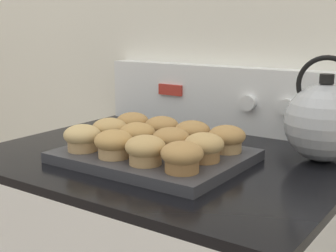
{
  "coord_description": "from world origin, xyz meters",
  "views": [
    {
      "loc": [
        0.58,
        -0.5,
        1.2
      ],
      "look_at": [
        0.03,
        0.28,
        0.99
      ],
      "focal_mm": 50.0,
      "sensor_mm": 36.0,
      "label": 1
    }
  ],
  "objects_px": {
    "muffin_r0_c1": "(114,144)",
    "muffin_r1_c3": "(204,147)",
    "muffin_r0_c0": "(82,137)",
    "muffin_r0_c2": "(145,150)",
    "muffin_pan": "(154,156)",
    "muffin_r1_c2": "(171,141)",
    "muffin_r1_c1": "(137,135)",
    "muffin_r2_c1": "(162,128)",
    "muffin_r2_c3": "(227,138)",
    "tea_kettle": "(324,121)",
    "muffin_r0_c3": "(182,157)",
    "muffin_r2_c2": "(192,133)",
    "muffin_r2_c0": "(132,124)",
    "muffin_r1_c0": "(110,130)"
  },
  "relations": [
    {
      "from": "muffin_r1_c2",
      "to": "muffin_r1_c1",
      "type": "bearing_deg",
      "value": -178.93
    },
    {
      "from": "muffin_r1_c3",
      "to": "muffin_r2_c3",
      "type": "height_order",
      "value": "same"
    },
    {
      "from": "muffin_r0_c3",
      "to": "muffin_r1_c0",
      "type": "relative_size",
      "value": 1.0
    },
    {
      "from": "muffin_r0_c2",
      "to": "muffin_r1_c2",
      "type": "height_order",
      "value": "same"
    },
    {
      "from": "muffin_r1_c3",
      "to": "muffin_r0_c0",
      "type": "bearing_deg",
      "value": -162.22
    },
    {
      "from": "muffin_pan",
      "to": "muffin_r0_c0",
      "type": "height_order",
      "value": "muffin_r0_c0"
    },
    {
      "from": "muffin_r2_c1",
      "to": "muffin_r2_c3",
      "type": "distance_m",
      "value": 0.17
    },
    {
      "from": "muffin_r2_c3",
      "to": "tea_kettle",
      "type": "relative_size",
      "value": 0.35
    },
    {
      "from": "muffin_r0_c0",
      "to": "muffin_r2_c2",
      "type": "bearing_deg",
      "value": 44.44
    },
    {
      "from": "muffin_r2_c0",
      "to": "muffin_r2_c2",
      "type": "distance_m",
      "value": 0.17
    },
    {
      "from": "muffin_r1_c1",
      "to": "muffin_r1_c3",
      "type": "xyz_separation_m",
      "value": [
        0.17,
        -0.0,
        0.0
      ]
    },
    {
      "from": "muffin_r2_c1",
      "to": "muffin_r2_c2",
      "type": "xyz_separation_m",
      "value": [
        0.08,
        -0.0,
        0.0
      ]
    },
    {
      "from": "muffin_r1_c3",
      "to": "tea_kettle",
      "type": "xyz_separation_m",
      "value": [
        0.17,
        0.21,
        0.04
      ]
    },
    {
      "from": "muffin_r1_c0",
      "to": "muffin_r1_c3",
      "type": "distance_m",
      "value": 0.25
    },
    {
      "from": "muffin_r0_c0",
      "to": "muffin_r2_c2",
      "type": "xyz_separation_m",
      "value": [
        0.17,
        0.17,
        0.0
      ]
    },
    {
      "from": "muffin_pan",
      "to": "muffin_r1_c1",
      "type": "distance_m",
      "value": 0.06
    },
    {
      "from": "muffin_pan",
      "to": "muffin_r0_c3",
      "type": "relative_size",
      "value": 4.77
    },
    {
      "from": "muffin_r0_c1",
      "to": "muffin_r1_c3",
      "type": "relative_size",
      "value": 1.0
    },
    {
      "from": "muffin_r0_c3",
      "to": "muffin_r2_c0",
      "type": "xyz_separation_m",
      "value": [
        -0.25,
        0.17,
        0.0
      ]
    },
    {
      "from": "muffin_r2_c3",
      "to": "muffin_r1_c2",
      "type": "bearing_deg",
      "value": -135.06
    },
    {
      "from": "muffin_pan",
      "to": "muffin_r1_c0",
      "type": "distance_m",
      "value": 0.13
    },
    {
      "from": "muffin_r0_c3",
      "to": "tea_kettle",
      "type": "xyz_separation_m",
      "value": [
        0.17,
        0.29,
        0.04
      ]
    },
    {
      "from": "muffin_r1_c0",
      "to": "muffin_r1_c2",
      "type": "distance_m",
      "value": 0.17
    },
    {
      "from": "muffin_r0_c2",
      "to": "muffin_r0_c3",
      "type": "relative_size",
      "value": 1.0
    },
    {
      "from": "muffin_pan",
      "to": "muffin_r2_c3",
      "type": "height_order",
      "value": "muffin_r2_c3"
    },
    {
      "from": "muffin_r1_c3",
      "to": "muffin_r2_c3",
      "type": "bearing_deg",
      "value": 87.09
    },
    {
      "from": "muffin_r0_c0",
      "to": "tea_kettle",
      "type": "xyz_separation_m",
      "value": [
        0.42,
        0.29,
        0.04
      ]
    },
    {
      "from": "muffin_r0_c2",
      "to": "muffin_r2_c0",
      "type": "bearing_deg",
      "value": 134.9
    },
    {
      "from": "muffin_pan",
      "to": "muffin_r2_c1",
      "type": "distance_m",
      "value": 0.1
    },
    {
      "from": "muffin_r0_c0",
      "to": "muffin_r0_c1",
      "type": "xyz_separation_m",
      "value": [
        0.09,
        -0.0,
        0.0
      ]
    },
    {
      "from": "tea_kettle",
      "to": "muffin_r0_c1",
      "type": "bearing_deg",
      "value": -138.68
    },
    {
      "from": "muffin_r0_c3",
      "to": "muffin_r0_c1",
      "type": "bearing_deg",
      "value": 179.78
    },
    {
      "from": "muffin_r0_c0",
      "to": "muffin_r2_c2",
      "type": "distance_m",
      "value": 0.24
    },
    {
      "from": "muffin_r0_c0",
      "to": "muffin_r1_c1",
      "type": "bearing_deg",
      "value": 44.18
    },
    {
      "from": "muffin_r2_c0",
      "to": "muffin_r2_c1",
      "type": "relative_size",
      "value": 1.0
    },
    {
      "from": "muffin_r2_c1",
      "to": "muffin_r0_c0",
      "type": "bearing_deg",
      "value": -117.07
    },
    {
      "from": "muffin_r0_c1",
      "to": "muffin_r1_c2",
      "type": "distance_m",
      "value": 0.12
    },
    {
      "from": "muffin_r0_c0",
      "to": "muffin_r0_c2",
      "type": "bearing_deg",
      "value": -0.55
    },
    {
      "from": "muffin_r0_c0",
      "to": "muffin_r1_c3",
      "type": "distance_m",
      "value": 0.26
    },
    {
      "from": "muffin_r1_c0",
      "to": "muffin_r1_c1",
      "type": "height_order",
      "value": "same"
    },
    {
      "from": "muffin_r0_c0",
      "to": "muffin_r0_c1",
      "type": "bearing_deg",
      "value": -0.74
    },
    {
      "from": "muffin_r0_c3",
      "to": "tea_kettle",
      "type": "height_order",
      "value": "tea_kettle"
    },
    {
      "from": "muffin_pan",
      "to": "muffin_r2_c1",
      "type": "xyz_separation_m",
      "value": [
        -0.04,
        0.09,
        0.04
      ]
    },
    {
      "from": "muffin_r1_c3",
      "to": "muffin_r2_c1",
      "type": "height_order",
      "value": "same"
    },
    {
      "from": "muffin_r1_c0",
      "to": "muffin_r1_c3",
      "type": "relative_size",
      "value": 1.0
    },
    {
      "from": "muffin_r0_c1",
      "to": "tea_kettle",
      "type": "bearing_deg",
      "value": 41.32
    },
    {
      "from": "muffin_pan",
      "to": "muffin_r0_c1",
      "type": "bearing_deg",
      "value": -114.9
    },
    {
      "from": "muffin_r1_c2",
      "to": "tea_kettle",
      "type": "height_order",
      "value": "tea_kettle"
    },
    {
      "from": "muffin_pan",
      "to": "muffin_r0_c1",
      "type": "xyz_separation_m",
      "value": [
        -0.04,
        -0.08,
        0.04
      ]
    },
    {
      "from": "muffin_r2_c3",
      "to": "tea_kettle",
      "type": "bearing_deg",
      "value": 36.72
    }
  ]
}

